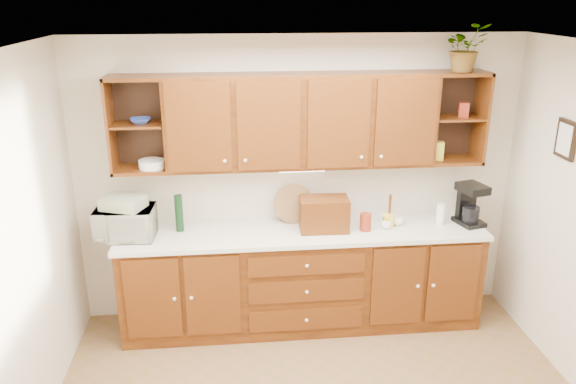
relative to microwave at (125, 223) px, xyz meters
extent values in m
plane|color=white|center=(1.52, -1.44, 1.53)|extent=(4.00, 4.00, 0.00)
plane|color=beige|center=(1.52, 0.31, 0.23)|extent=(4.00, 0.00, 4.00)
cube|color=#341406|center=(1.52, 0.01, -0.62)|extent=(3.20, 0.60, 0.90)
cube|color=white|center=(1.52, 0.00, -0.15)|extent=(3.24, 0.64, 0.04)
cube|color=#341406|center=(1.52, 0.15, 0.82)|extent=(2.30, 0.33, 0.80)
cube|color=black|center=(0.15, 0.30, 0.82)|extent=(0.45, 0.02, 0.80)
cube|color=black|center=(2.90, 0.30, 0.82)|extent=(0.45, 0.02, 0.80)
cube|color=#341406|center=(0.15, 0.15, 0.82)|extent=(0.43, 0.30, 0.02)
cube|color=#341406|center=(2.90, 0.15, 0.82)|extent=(0.43, 0.30, 0.02)
cube|color=#341406|center=(2.90, 0.15, 1.20)|extent=(0.45, 0.33, 0.03)
cube|color=white|center=(1.52, 0.10, 0.40)|extent=(0.40, 0.05, 0.02)
cube|color=black|center=(3.50, -0.54, 0.78)|extent=(0.03, 0.24, 0.30)
cylinder|color=olive|center=(0.00, -0.05, -0.07)|extent=(0.28, 0.28, 0.13)
imported|color=beige|center=(0.00, 0.00, 0.00)|extent=(0.50, 0.36, 0.27)
cube|color=#DECB68|center=(0.00, 0.00, 0.18)|extent=(0.40, 0.35, 0.10)
cylinder|color=black|center=(0.44, 0.10, 0.03)|extent=(0.09, 0.09, 0.33)
cylinder|color=olive|center=(1.46, 0.20, -0.13)|extent=(0.37, 0.12, 0.36)
cube|color=#341406|center=(1.71, 0.00, 0.01)|extent=(0.43, 0.28, 0.30)
cylinder|color=#341406|center=(2.31, 0.03, 0.01)|extent=(0.02, 0.02, 0.29)
cylinder|color=#341406|center=(2.31, 0.03, -0.13)|extent=(0.12, 0.12, 0.02)
imported|color=white|center=(2.39, 0.03, -0.09)|extent=(0.11, 0.11, 0.09)
imported|color=white|center=(2.27, 0.10, -0.09)|extent=(0.11, 0.11, 0.09)
imported|color=white|center=(2.26, -0.03, -0.09)|extent=(0.11, 0.11, 0.09)
cylinder|color=maroon|center=(2.07, -0.06, -0.06)|extent=(0.11, 0.11, 0.16)
cylinder|color=white|center=(2.78, 0.02, -0.04)|extent=(0.11, 0.11, 0.19)
cylinder|color=yellow|center=(2.29, -0.01, -0.08)|extent=(0.13, 0.13, 0.12)
cube|color=black|center=(3.04, -0.01, -0.11)|extent=(0.26, 0.30, 0.04)
cube|color=black|center=(3.04, 0.09, 0.05)|extent=(0.19, 0.11, 0.32)
cube|color=black|center=(3.04, -0.01, 0.21)|extent=(0.26, 0.30, 0.07)
cylinder|color=black|center=(3.04, -0.03, -0.03)|extent=(0.18, 0.18, 0.14)
imported|color=#2A419C|center=(0.18, 0.14, 0.85)|extent=(0.19, 0.19, 0.04)
cylinder|color=white|center=(0.24, 0.12, 0.48)|extent=(0.27, 0.27, 0.07)
cube|color=yellow|center=(2.74, 0.12, 0.53)|extent=(0.10, 0.09, 0.16)
cube|color=maroon|center=(2.94, 0.13, 0.89)|extent=(0.10, 0.09, 0.12)
imported|color=#999999|center=(2.89, 0.11, 1.42)|extent=(0.39, 0.35, 0.40)
camera|label=1|loc=(0.93, -4.52, 1.84)|focal=35.00mm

